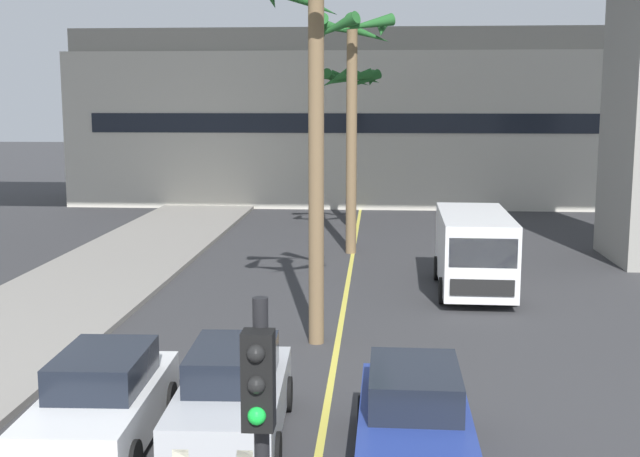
{
  "coord_description": "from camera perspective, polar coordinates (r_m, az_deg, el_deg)",
  "views": [
    {
      "loc": [
        0.91,
        1.22,
        5.67
      ],
      "look_at": [
        0.0,
        14.0,
        3.66
      ],
      "focal_mm": 45.98,
      "sensor_mm": 36.0,
      "label": 1
    }
  ],
  "objects": [
    {
      "name": "car_queue_front",
      "position": [
        14.17,
        -6.11,
        -11.56
      ],
      "size": [
        1.96,
        4.16,
        1.56
      ],
      "color": "#B7BABF",
      "rests_on": "ground"
    },
    {
      "name": "palm_tree_mid_median",
      "position": [
        30.17,
        2.22,
        11.26
      ],
      "size": [
        3.18,
        3.26,
        8.78
      ],
      "color": "brown",
      "rests_on": "ground"
    },
    {
      "name": "delivery_van",
      "position": [
        24.66,
        10.66,
        -1.45
      ],
      "size": [
        2.25,
        5.29,
        2.36
      ],
      "color": "white",
      "rests_on": "ground"
    },
    {
      "name": "lane_stripe_center",
      "position": [
        23.49,
        1.74,
        -5.02
      ],
      "size": [
        0.14,
        56.0,
        0.01
      ],
      "primitive_type": "cube",
      "color": "#DBCC4C",
      "rests_on": "ground"
    },
    {
      "name": "pier_building_backdrop",
      "position": [
        46.31,
        2.98,
        7.63
      ],
      "size": [
        31.35,
        8.04,
        9.35
      ],
      "color": "beige",
      "rests_on": "ground"
    },
    {
      "name": "car_queue_second",
      "position": [
        14.29,
        -14.91,
        -11.65
      ],
      "size": [
        1.94,
        4.16,
        1.56
      ],
      "color": "white",
      "rests_on": "ground"
    },
    {
      "name": "palm_tree_far_median",
      "position": [
        36.94,
        2.15,
        9.09
      ],
      "size": [
        2.92,
        2.92,
        7.12
      ],
      "color": "brown",
      "rests_on": "ground"
    },
    {
      "name": "palm_tree_near_median",
      "position": [
        18.7,
        -0.24,
        12.93
      ],
      "size": [
        3.21,
        3.32,
        8.67
      ],
      "color": "brown",
      "rests_on": "ground"
    },
    {
      "name": "car_queue_third",
      "position": [
        13.16,
        6.56,
        -13.22
      ],
      "size": [
        1.87,
        4.12,
        1.56
      ],
      "color": "navy",
      "rests_on": "ground"
    }
  ]
}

